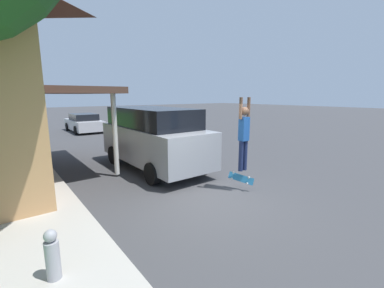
% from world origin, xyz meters
% --- Properties ---
extents(ground_plane, '(120.00, 120.00, 0.00)m').
position_xyz_m(ground_plane, '(0.00, 0.00, 0.00)').
color(ground_plane, '#3D3D3F').
extents(sidewalk, '(1.80, 80.00, 0.10)m').
position_xyz_m(sidewalk, '(-3.60, 6.00, 0.05)').
color(sidewalk, '#ADA89E').
rests_on(sidewalk, ground_plane).
extents(suv_parked, '(2.18, 5.16, 2.27)m').
position_xyz_m(suv_parked, '(0.45, 3.49, 1.21)').
color(suv_parked, gray).
rests_on(suv_parked, ground_plane).
extents(car_down_street, '(1.98, 4.32, 1.35)m').
position_xyz_m(car_down_street, '(1.13, 15.44, 0.65)').
color(car_down_street, '#B7B7BC').
rests_on(car_down_street, ground_plane).
extents(skateboarder, '(0.41, 0.24, 2.06)m').
position_xyz_m(skateboarder, '(1.29, -0.16, 1.69)').
color(skateboarder, '#192347').
rests_on(skateboarder, ground_plane).
extents(skateboard, '(0.35, 0.73, 0.31)m').
position_xyz_m(skateboard, '(1.32, -0.09, 0.35)').
color(skateboard, '#236B99').
rests_on(skateboard, ground_plane).
extents(fire_hydrant, '(0.20, 0.20, 0.77)m').
position_xyz_m(fire_hydrant, '(-3.74, -1.04, 0.47)').
color(fire_hydrant, '#99999E').
rests_on(fire_hydrant, sidewalk).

